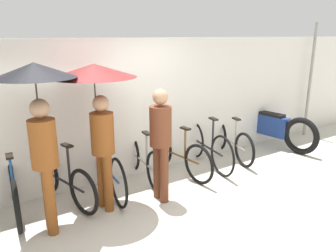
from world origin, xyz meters
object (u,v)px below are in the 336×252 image
object	(u,v)px
parked_bicycle_3	(108,169)
pedestrian_leading	(38,104)
parked_bicycle_7	(230,141)
parked_bicycle_1	(14,190)
pedestrian_trailing	(161,137)
motorcycle	(271,127)
parked_bicycle_6	(207,146)
parked_bicycle_5	(178,154)
pedestrian_center	(97,93)
parked_bicycle_2	(64,180)
parked_bicycle_4	(143,160)

from	to	relation	value
parked_bicycle_3	pedestrian_leading	bearing A→B (deg)	122.20
parked_bicycle_7	pedestrian_leading	world-z (taller)	pedestrian_leading
parked_bicycle_1	pedestrian_trailing	xyz separation A→B (m)	(1.92, -0.76, 0.63)
motorcycle	parked_bicycle_6	bearing A→B (deg)	86.57
motorcycle	parked_bicycle_5	bearing A→B (deg)	85.54
parked_bicycle_1	motorcycle	world-z (taller)	parked_bicycle_1
parked_bicycle_6	pedestrian_center	size ratio (longest dim) A/B	0.86
parked_bicycle_5	pedestrian_center	xyz separation A→B (m)	(-1.59, -0.35, 1.31)
parked_bicycle_3	parked_bicycle_6	bearing A→B (deg)	-83.84
parked_bicycle_5	motorcycle	bearing A→B (deg)	-92.34
parked_bicycle_6	pedestrian_trailing	size ratio (longest dim) A/B	1.04
parked_bicycle_1	parked_bicycle_3	bearing A→B (deg)	-89.33
parked_bicycle_5	pedestrian_leading	size ratio (longest dim) A/B	0.83
pedestrian_leading	pedestrian_center	world-z (taller)	pedestrian_leading
parked_bicycle_3	parked_bicycle_2	bearing A→B (deg)	90.89
parked_bicycle_3	pedestrian_center	bearing A→B (deg)	151.33
parked_bicycle_1	parked_bicycle_7	bearing A→B (deg)	-85.34
parked_bicycle_3	parked_bicycle_4	size ratio (longest dim) A/B	1.00
parked_bicycle_1	parked_bicycle_4	size ratio (longest dim) A/B	0.94
parked_bicycle_7	parked_bicycle_3	bearing A→B (deg)	105.56
parked_bicycle_1	parked_bicycle_4	world-z (taller)	parked_bicycle_1
pedestrian_leading	pedestrian_trailing	xyz separation A→B (m)	(1.60, -0.15, -0.64)
pedestrian_trailing	parked_bicycle_5	bearing A→B (deg)	38.54
parked_bicycle_1	pedestrian_leading	size ratio (longest dim) A/B	0.77
parked_bicycle_6	motorcycle	xyz separation A→B (m)	(1.95, 0.13, 0.04)
parked_bicycle_2	parked_bicycle_5	size ratio (longest dim) A/B	0.94
parked_bicycle_3	parked_bicycle_6	size ratio (longest dim) A/B	0.98
parked_bicycle_4	parked_bicycle_5	xyz separation A→B (m)	(0.67, -0.08, -0.00)
parked_bicycle_4	motorcycle	distance (m)	3.30
parked_bicycle_5	parked_bicycle_6	size ratio (longest dim) A/B	0.99
parked_bicycle_4	parked_bicycle_6	xyz separation A→B (m)	(1.35, -0.08, 0.03)
parked_bicycle_7	pedestrian_leading	bearing A→B (deg)	112.75
parked_bicycle_2	pedestrian_trailing	size ratio (longest dim) A/B	0.97
pedestrian_center	pedestrian_trailing	distance (m)	1.10
parked_bicycle_4	parked_bicycle_6	bearing A→B (deg)	-87.16
parked_bicycle_4	pedestrian_center	size ratio (longest dim) A/B	0.85
parked_bicycle_3	motorcycle	size ratio (longest dim) A/B	0.79
parked_bicycle_5	pedestrian_center	distance (m)	2.09
parked_bicycle_4	parked_bicycle_7	world-z (taller)	parked_bicycle_7
pedestrian_trailing	motorcycle	bearing A→B (deg)	11.04
parked_bicycle_3	parked_bicycle_7	distance (m)	2.69
motorcycle	pedestrian_center	bearing A→B (deg)	89.25
parked_bicycle_5	pedestrian_trailing	xyz separation A→B (m)	(-0.77, -0.66, 0.63)
parked_bicycle_6	parked_bicycle_7	bearing A→B (deg)	-73.82
parked_bicycle_1	parked_bicycle_2	size ratio (longest dim) A/B	0.99
parked_bicycle_4	pedestrian_leading	distance (m)	2.20
parked_bicycle_4	pedestrian_trailing	world-z (taller)	pedestrian_trailing
motorcycle	parked_bicycle_1	bearing A→B (deg)	83.09
parked_bicycle_2	pedestrian_leading	xyz separation A→B (m)	(-0.35, -0.56, 1.28)
parked_bicycle_2	parked_bicycle_7	world-z (taller)	parked_bicycle_7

